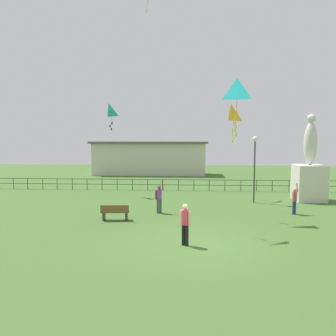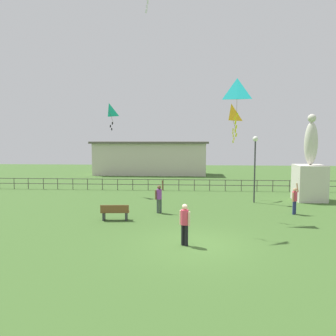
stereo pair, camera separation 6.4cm
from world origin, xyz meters
TOP-DOWN VIEW (x-y plane):
  - ground_plane at (0.00, 0.00)m, footprint 80.00×80.00m
  - statue_monument at (8.10, 10.13)m, footprint 1.95×1.95m
  - lamppost at (4.13, 9.18)m, footprint 0.36×0.36m
  - park_bench at (-4.22, 3.75)m, footprint 1.53×0.54m
  - person_0 at (-0.45, -0.13)m, footprint 0.44×0.34m
  - person_1 at (-2.03, 5.63)m, footprint 0.52×0.30m
  - person_2 at (5.77, 5.81)m, footprint 0.43×0.37m
  - kite_1 at (-6.38, 11.63)m, footprint 1.00×0.88m
  - kite_2 at (2.32, 5.34)m, footprint 1.20×1.27m
  - kite_3 at (2.76, 11.30)m, footprint 1.14×1.11m
  - waterfront_railing at (-0.40, 14.00)m, footprint 36.06×0.06m
  - pavilion_building at (-4.99, 26.00)m, footprint 13.79×4.21m

SIDE VIEW (x-z plane):
  - ground_plane at x=0.00m, z-range 0.00..0.00m
  - park_bench at x=-4.22m, z-range 0.04..0.89m
  - waterfront_railing at x=-0.40m, z-range 0.14..1.09m
  - person_2 at x=5.77m, z-range 0.00..1.80m
  - person_1 at x=-2.03m, z-range 0.00..1.92m
  - person_0 at x=-0.45m, z-range 0.13..1.84m
  - statue_monument at x=8.10m, z-range -1.21..4.81m
  - pavilion_building at x=-4.99m, z-range 0.02..3.99m
  - lamppost at x=4.13m, z-range 1.02..5.52m
  - kite_3 at x=2.76m, z-range 4.72..7.57m
  - kite_1 at x=-6.38m, z-range 5.42..7.44m
  - kite_2 at x=2.32m, z-range 5.28..8.39m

